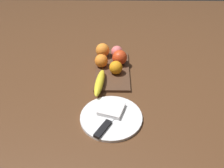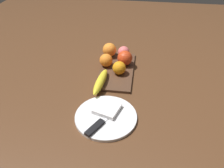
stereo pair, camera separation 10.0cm
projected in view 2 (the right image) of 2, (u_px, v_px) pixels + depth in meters
The scene contains 11 objects.
ground_plane at pixel (116, 69), 1.18m from camera, with size 2.40×2.40×0.00m, color #54331E.
fruit_tray at pixel (117, 70), 1.15m from camera, with size 0.35×0.17×0.01m, color #4F3424.
apple at pixel (125, 58), 1.16m from camera, with size 0.08×0.08×0.08m, color red.
banana at pixel (101, 81), 1.03m from camera, with size 0.20×0.04×0.04m, color yellow.
orange_near_apple at pixel (110, 50), 1.24m from camera, with size 0.08×0.08×0.08m, color orange.
orange_near_banana at pixel (119, 68), 1.10m from camera, with size 0.07×0.07×0.07m, color orange.
orange_center at pixel (106, 60), 1.15m from camera, with size 0.07×0.07×0.07m, color orange.
peach at pixel (124, 52), 1.23m from camera, with size 0.06×0.06×0.06m, color #E56969.
dinner_plate at pixel (106, 117), 0.89m from camera, with size 0.25×0.25×0.01m, color white.
folded_napkin at pixel (107, 109), 0.90m from camera, with size 0.09×0.09×0.02m, color white.
knife at pixel (98, 125), 0.83m from camera, with size 0.17×0.11×0.01m.
Camera 2 is at (-0.98, -0.12, 0.64)m, focal length 35.95 mm.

